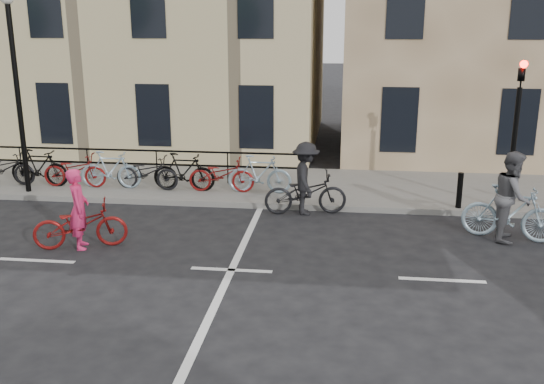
# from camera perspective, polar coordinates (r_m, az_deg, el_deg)

# --- Properties ---
(ground) EXTENTS (120.00, 120.00, 0.00)m
(ground) POSITION_cam_1_polar(r_m,az_deg,el_deg) (11.90, -3.84, -7.35)
(ground) COLOR black
(ground) RESTS_ON ground
(sidewalk) EXTENTS (46.00, 4.00, 0.15)m
(sidewalk) POSITION_cam_1_polar(r_m,az_deg,el_deg) (18.40, -12.69, 0.95)
(sidewalk) COLOR slate
(sidewalk) RESTS_ON ground
(building_west) EXTENTS (20.00, 10.00, 10.00)m
(building_west) POSITION_cam_1_polar(r_m,az_deg,el_deg) (26.21, -18.91, 16.05)
(building_west) COLOR #C6AF86
(building_west) RESTS_ON sidewalk
(traffic_light) EXTENTS (0.18, 0.30, 3.90)m
(traffic_light) POSITION_cam_1_polar(r_m,az_deg,el_deg) (15.79, 22.05, 6.59)
(traffic_light) COLOR black
(traffic_light) RESTS_ON sidewalk
(lamp_post) EXTENTS (0.36, 0.36, 5.28)m
(lamp_post) POSITION_cam_1_polar(r_m,az_deg,el_deg) (17.45, -23.05, 10.70)
(lamp_post) COLOR black
(lamp_post) RESTS_ON sidewalk
(bollard_east) EXTENTS (0.14, 0.14, 0.90)m
(bollard_east) POSITION_cam_1_polar(r_m,az_deg,el_deg) (15.80, 17.24, 0.15)
(bollard_east) COLOR black
(bollard_east) RESTS_ON sidewalk
(parked_bikes) EXTENTS (9.35, 1.23, 1.05)m
(parked_bikes) POSITION_cam_1_polar(r_m,az_deg,el_deg) (17.34, -13.42, 1.95)
(parked_bikes) COLOR black
(parked_bikes) RESTS_ON sidewalk
(cyclist_pink) EXTENTS (2.06, 1.26, 1.73)m
(cyclist_pink) POSITION_cam_1_polar(r_m,az_deg,el_deg) (13.44, -17.63, -2.59)
(cyclist_pink) COLOR maroon
(cyclist_pink) RESTS_ON ground
(cyclist_grey) EXTENTS (2.13, 1.12, 1.99)m
(cyclist_grey) POSITION_cam_1_polar(r_m,az_deg,el_deg) (14.22, 21.59, -1.11)
(cyclist_grey) COLOR #93AFC1
(cyclist_grey) RESTS_ON ground
(cyclist_dark) EXTENTS (2.14, 1.28, 1.82)m
(cyclist_dark) POSITION_cam_1_polar(r_m,az_deg,el_deg) (15.06, 3.18, 0.57)
(cyclist_dark) COLOR black
(cyclist_dark) RESTS_ON ground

